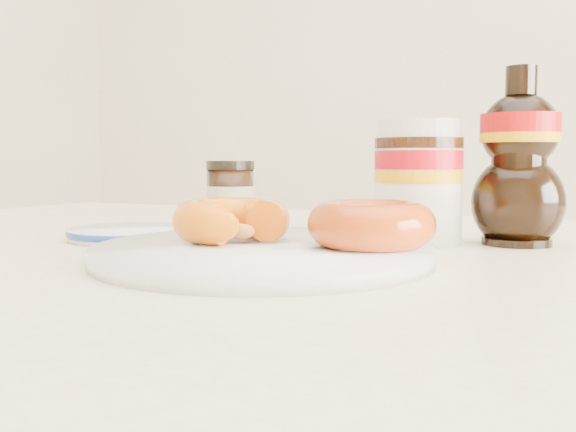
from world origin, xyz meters
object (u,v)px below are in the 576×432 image
at_px(donut_bitten, 231,220).
at_px(blue_rim_saucer, 129,233).
at_px(donut_whole, 371,224).
at_px(dark_jar, 231,200).
at_px(plate, 263,252).
at_px(dining_table, 314,337).
at_px(syrup_bottle, 519,157).
at_px(nutella_jar, 418,178).

relative_size(donut_bitten, blue_rim_saucer, 0.80).
distance_m(donut_whole, dark_jar, 0.23).
distance_m(plate, dark_jar, 0.18).
bearing_deg(plate, dining_table, 78.86).
bearing_deg(plate, syrup_bottle, 48.72).
bearing_deg(nutella_jar, donut_bitten, -128.78).
xyz_separation_m(dining_table, plate, (-0.02, -0.08, 0.09)).
bearing_deg(donut_whole, blue_rim_saucer, 171.72).
xyz_separation_m(donut_bitten, nutella_jar, (0.13, 0.16, 0.04)).
height_order(dining_table, nutella_jar, nutella_jar).
relative_size(donut_bitten, dark_jar, 1.23).
distance_m(donut_bitten, nutella_jar, 0.21).
bearing_deg(dining_table, plate, -101.14).
distance_m(plate, syrup_bottle, 0.29).
bearing_deg(donut_bitten, donut_whole, 0.26).
height_order(plate, donut_whole, donut_whole).
relative_size(syrup_bottle, blue_rim_saucer, 1.37).
relative_size(donut_bitten, donut_whole, 0.99).
bearing_deg(plate, nutella_jar, 62.53).
bearing_deg(blue_rim_saucer, syrup_bottle, 19.79).
bearing_deg(donut_whole, donut_bitten, -173.29).
distance_m(dining_table, donut_bitten, 0.14).
bearing_deg(blue_rim_saucer, nutella_jar, 19.34).
bearing_deg(syrup_bottle, dining_table, -141.93).
relative_size(dining_table, donut_whole, 13.13).
bearing_deg(donut_bitten, syrup_bottle, 34.98).
relative_size(syrup_bottle, dark_jar, 2.10).
distance_m(donut_whole, syrup_bottle, 0.21).
xyz_separation_m(donut_bitten, syrup_bottle, (0.22, 0.20, 0.06)).
bearing_deg(dark_jar, donut_bitten, -58.89).
xyz_separation_m(dining_table, nutella_jar, (0.07, 0.10, 0.15)).
height_order(dark_jar, blue_rim_saucer, dark_jar).
relative_size(donut_whole, nutella_jar, 0.84).
bearing_deg(dark_jar, blue_rim_saucer, -143.98).
bearing_deg(syrup_bottle, donut_whole, -117.89).
relative_size(dark_jar, blue_rim_saucer, 0.65).
bearing_deg(blue_rim_saucer, donut_bitten, -19.19).
distance_m(plate, blue_rim_saucer, 0.21).
relative_size(plate, nutella_jar, 2.29).
distance_m(plate, donut_whole, 0.10).
distance_m(dining_table, donut_whole, 0.15).
bearing_deg(syrup_bottle, dark_jar, -166.07).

